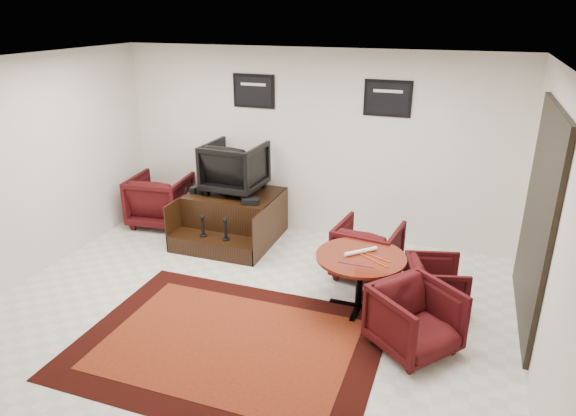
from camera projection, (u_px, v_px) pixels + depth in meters
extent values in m
plane|color=silver|center=(246.00, 311.00, 6.00)|extent=(6.00, 6.00, 0.00)
cube|color=silver|center=(311.00, 145.00, 7.68)|extent=(6.00, 0.02, 2.80)
cube|color=silver|center=(81.00, 326.00, 3.29)|extent=(6.00, 0.02, 2.80)
cube|color=silver|center=(23.00, 171.00, 6.42)|extent=(0.02, 5.00, 2.80)
cube|color=silver|center=(550.00, 238.00, 4.55)|extent=(0.02, 5.00, 2.80)
cube|color=white|center=(237.00, 64.00, 4.98)|extent=(6.00, 5.00, 0.02)
cube|color=black|center=(537.00, 220.00, 5.21)|extent=(0.05, 1.90, 2.30)
cube|color=black|center=(536.00, 220.00, 5.21)|extent=(0.02, 1.72, 2.12)
cube|color=black|center=(537.00, 220.00, 5.21)|extent=(0.03, 0.05, 2.12)
cube|color=black|center=(254.00, 91.00, 7.67)|extent=(0.66, 0.03, 0.50)
cube|color=black|center=(253.00, 91.00, 7.66)|extent=(0.58, 0.01, 0.42)
cube|color=silver|center=(253.00, 84.00, 7.62)|extent=(0.40, 0.00, 0.04)
cube|color=black|center=(388.00, 98.00, 7.05)|extent=(0.66, 0.03, 0.50)
cube|color=black|center=(388.00, 99.00, 7.03)|extent=(0.58, 0.01, 0.42)
cube|color=silver|center=(388.00, 91.00, 6.99)|extent=(0.40, 0.00, 0.04)
cube|color=black|center=(228.00, 344.00, 5.41)|extent=(3.12, 2.34, 0.01)
cube|color=#561C0C|center=(228.00, 343.00, 5.41)|extent=(2.56, 1.78, 0.01)
cube|color=black|center=(235.00, 214.00, 7.89)|extent=(1.35, 1.00, 0.70)
cube|color=black|center=(215.00, 246.00, 7.36)|extent=(1.35, 0.40, 0.25)
cube|color=black|center=(190.00, 213.00, 7.92)|extent=(0.02, 1.40, 0.70)
cube|color=black|center=(271.00, 225.00, 7.50)|extent=(0.02, 1.40, 0.70)
cylinder|color=black|center=(203.00, 235.00, 7.36)|extent=(0.11, 0.11, 0.02)
cylinder|color=black|center=(203.00, 227.00, 7.32)|extent=(0.04, 0.04, 0.24)
sphere|color=black|center=(202.00, 217.00, 7.26)|extent=(0.07, 0.07, 0.07)
cylinder|color=black|center=(226.00, 239.00, 7.25)|extent=(0.11, 0.11, 0.02)
cylinder|color=black|center=(226.00, 231.00, 7.20)|extent=(0.04, 0.04, 0.24)
sphere|color=black|center=(225.00, 220.00, 7.15)|extent=(0.07, 0.07, 0.07)
imported|color=black|center=(235.00, 165.00, 7.65)|extent=(0.85, 0.80, 0.85)
cube|color=black|center=(196.00, 189.00, 7.79)|extent=(0.10, 0.26, 0.09)
cube|color=black|center=(203.00, 190.00, 7.75)|extent=(0.10, 0.26, 0.09)
cube|color=black|center=(251.00, 201.00, 7.30)|extent=(0.27, 0.21, 0.08)
imported|color=black|center=(161.00, 197.00, 8.29)|extent=(0.97, 0.92, 0.90)
cylinder|color=#46180A|center=(361.00, 257.00, 5.85)|extent=(1.03, 1.03, 0.03)
cylinder|color=black|center=(359.00, 281.00, 5.96)|extent=(0.08, 0.08, 0.61)
cube|color=black|center=(358.00, 306.00, 6.08)|extent=(0.69, 0.06, 0.03)
cube|color=black|center=(358.00, 306.00, 6.08)|extent=(0.06, 0.69, 0.03)
imported|color=black|center=(368.00, 247.00, 6.68)|extent=(0.87, 0.83, 0.80)
imported|color=black|center=(436.00, 282.00, 5.96)|extent=(0.75, 0.78, 0.66)
imported|color=black|center=(415.00, 316.00, 5.20)|extent=(1.03, 1.03, 0.78)
cylinder|color=silver|center=(361.00, 251.00, 5.89)|extent=(0.34, 0.33, 0.05)
cylinder|color=#D2400B|center=(372.00, 260.00, 5.73)|extent=(0.38, 0.25, 0.01)
cylinder|color=#D2400B|center=(374.00, 256.00, 5.82)|extent=(0.41, 0.20, 0.01)
cylinder|color=#4C1933|center=(343.00, 263.00, 5.67)|extent=(0.10, 0.02, 0.01)
cylinder|color=#4C1933|center=(348.00, 263.00, 5.65)|extent=(0.10, 0.02, 0.01)
cylinder|color=#4C1933|center=(353.00, 264.00, 5.64)|extent=(0.10, 0.02, 0.01)
cylinder|color=#4C1933|center=(359.00, 265.00, 5.62)|extent=(0.10, 0.02, 0.01)
cylinder|color=#4C1933|center=(364.00, 266.00, 5.60)|extent=(0.10, 0.02, 0.01)
cylinder|color=#4C1933|center=(370.00, 267.00, 5.58)|extent=(0.10, 0.02, 0.01)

